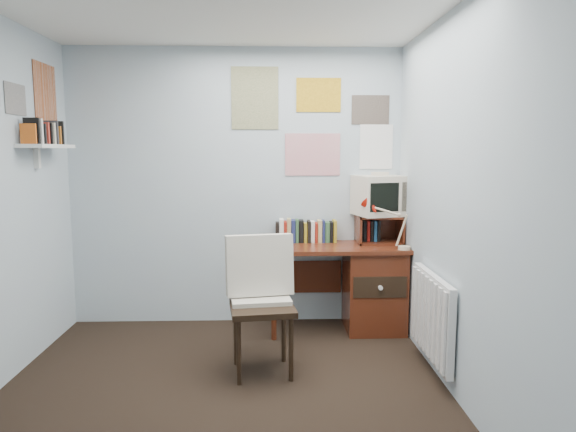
{
  "coord_description": "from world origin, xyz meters",
  "views": [
    {
      "loc": [
        0.32,
        -2.93,
        1.59
      ],
      "look_at": [
        0.45,
        0.9,
        1.1
      ],
      "focal_mm": 32.0,
      "sensor_mm": 36.0,
      "label": 1
    }
  ],
  "objects_px": {
    "wall_shelf": "(47,146)",
    "crt_tv": "(380,194)",
    "desk_chair": "(262,308)",
    "desk": "(367,285)",
    "tv_riser": "(379,229)",
    "desk_lamp": "(405,227)",
    "radiator": "(432,316)"
  },
  "relations": [
    {
      "from": "desk_lamp",
      "to": "desk",
      "type": "bearing_deg",
      "value": 135.31
    },
    {
      "from": "desk_lamp",
      "to": "tv_riser",
      "type": "bearing_deg",
      "value": 108.02
    },
    {
      "from": "tv_riser",
      "to": "crt_tv",
      "type": "bearing_deg",
      "value": 85.15
    },
    {
      "from": "desk_chair",
      "to": "desk_lamp",
      "type": "distance_m",
      "value": 1.45
    },
    {
      "from": "desk",
      "to": "crt_tv",
      "type": "height_order",
      "value": "crt_tv"
    },
    {
      "from": "wall_shelf",
      "to": "crt_tv",
      "type": "bearing_deg",
      "value": 10.73
    },
    {
      "from": "desk",
      "to": "crt_tv",
      "type": "xyz_separation_m",
      "value": [
        0.12,
        0.13,
        0.8
      ]
    },
    {
      "from": "desk_chair",
      "to": "wall_shelf",
      "type": "relative_size",
      "value": 1.54
    },
    {
      "from": "desk_chair",
      "to": "radiator",
      "type": "bearing_deg",
      "value": -9.51
    },
    {
      "from": "desk_lamp",
      "to": "wall_shelf",
      "type": "xyz_separation_m",
      "value": [
        -2.84,
        -0.18,
        0.67
      ]
    },
    {
      "from": "tv_riser",
      "to": "desk_chair",
      "type": "bearing_deg",
      "value": -136.24
    },
    {
      "from": "desk",
      "to": "tv_riser",
      "type": "bearing_deg",
      "value": 42.96
    },
    {
      "from": "desk",
      "to": "desk_chair",
      "type": "xyz_separation_m",
      "value": [
        -0.92,
        -0.88,
        0.07
      ]
    },
    {
      "from": "desk_chair",
      "to": "crt_tv",
      "type": "bearing_deg",
      "value": 37.03
    },
    {
      "from": "desk_chair",
      "to": "crt_tv",
      "type": "distance_m",
      "value": 1.62
    },
    {
      "from": "crt_tv",
      "to": "wall_shelf",
      "type": "height_order",
      "value": "wall_shelf"
    },
    {
      "from": "crt_tv",
      "to": "wall_shelf",
      "type": "distance_m",
      "value": 2.77
    },
    {
      "from": "desk_chair",
      "to": "radiator",
      "type": "xyz_separation_m",
      "value": [
        1.21,
        -0.05,
        -0.06
      ]
    },
    {
      "from": "desk_chair",
      "to": "tv_riser",
      "type": "bearing_deg",
      "value": 36.51
    },
    {
      "from": "tv_riser",
      "to": "wall_shelf",
      "type": "xyz_separation_m",
      "value": [
        -2.69,
        -0.49,
        0.74
      ]
    },
    {
      "from": "desk",
      "to": "desk_chair",
      "type": "distance_m",
      "value": 1.27
    },
    {
      "from": "radiator",
      "to": "desk_chair",
      "type": "bearing_deg",
      "value": 177.74
    },
    {
      "from": "crt_tv",
      "to": "desk",
      "type": "bearing_deg",
      "value": -147.65
    },
    {
      "from": "radiator",
      "to": "desk_lamp",
      "type": "bearing_deg",
      "value": 91.58
    },
    {
      "from": "desk_chair",
      "to": "desk_lamp",
      "type": "height_order",
      "value": "desk_lamp"
    },
    {
      "from": "desk",
      "to": "radiator",
      "type": "bearing_deg",
      "value": -72.76
    },
    {
      "from": "desk_lamp",
      "to": "radiator",
      "type": "distance_m",
      "value": 0.9
    },
    {
      "from": "wall_shelf",
      "to": "desk_chair",
      "type": "bearing_deg",
      "value": -16.9
    },
    {
      "from": "desk",
      "to": "desk_lamp",
      "type": "xyz_separation_m",
      "value": [
        0.27,
        -0.2,
        0.55
      ]
    },
    {
      "from": "desk_chair",
      "to": "desk",
      "type": "bearing_deg",
      "value": 36.61
    },
    {
      "from": "crt_tv",
      "to": "radiator",
      "type": "distance_m",
      "value": 1.33
    },
    {
      "from": "desk",
      "to": "desk_lamp",
      "type": "relative_size",
      "value": 3.14
    }
  ]
}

